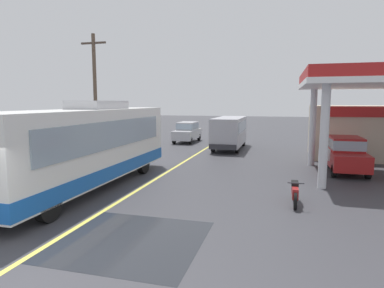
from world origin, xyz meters
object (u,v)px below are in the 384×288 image
(minibus_opposing_lane, at_px, (230,130))
(car_trailing_behind_bus, at_px, (187,131))
(car_at_pump, at_px, (346,152))
(pedestrian_near_pump, at_px, (324,158))
(motorcycle_parked_forecourt, at_px, (295,192))
(coach_bus_main, at_px, (87,148))

(minibus_opposing_lane, height_order, car_trailing_behind_bus, minibus_opposing_lane)
(car_at_pump, bearing_deg, pedestrian_near_pump, -128.24)
(car_at_pump, relative_size, car_trailing_behind_bus, 1.00)
(minibus_opposing_lane, xyz_separation_m, motorcycle_parked_forecourt, (4.41, -13.37, -1.03))
(car_trailing_behind_bus, bearing_deg, minibus_opposing_lane, -38.22)
(motorcycle_parked_forecourt, bearing_deg, coach_bus_main, 179.48)
(coach_bus_main, relative_size, pedestrian_near_pump, 6.65)
(minibus_opposing_lane, xyz_separation_m, pedestrian_near_pump, (5.94, -8.36, -0.54))
(pedestrian_near_pump, height_order, car_trailing_behind_bus, car_trailing_behind_bus)
(motorcycle_parked_forecourt, height_order, car_trailing_behind_bus, car_trailing_behind_bus)
(coach_bus_main, relative_size, motorcycle_parked_forecourt, 6.13)
(minibus_opposing_lane, bearing_deg, pedestrian_near_pump, -54.61)
(coach_bus_main, height_order, car_at_pump, coach_bus_main)
(motorcycle_parked_forecourt, bearing_deg, pedestrian_near_pump, 72.97)
(motorcycle_parked_forecourt, xyz_separation_m, car_trailing_behind_bus, (-8.80, 16.83, 0.57))
(coach_bus_main, distance_m, minibus_opposing_lane, 13.88)
(coach_bus_main, height_order, pedestrian_near_pump, coach_bus_main)
(minibus_opposing_lane, distance_m, car_trailing_behind_bus, 5.61)
(car_at_pump, xyz_separation_m, motorcycle_parked_forecourt, (-2.75, -6.55, -0.57))
(car_trailing_behind_bus, bearing_deg, motorcycle_parked_forecourt, -62.39)
(car_at_pump, height_order, pedestrian_near_pump, car_at_pump)
(motorcycle_parked_forecourt, relative_size, pedestrian_near_pump, 1.08)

